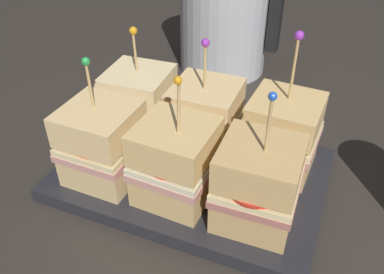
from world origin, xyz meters
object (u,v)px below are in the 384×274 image
serving_platter (192,174)px  sandwich_back_right (282,134)px  sandwich_front_right (258,185)px  sandwich_back_left (140,104)px  kettle_steel (225,12)px  sandwich_back_center (204,119)px  sandwich_front_left (102,144)px  sandwich_front_center (178,163)px

serving_platter → sandwich_back_right: (0.10, 0.05, 0.06)m
serving_platter → sandwich_front_right: sandwich_front_right is taller
sandwich_back_left → sandwich_front_right: bearing=-26.6°
kettle_steel → sandwich_back_center: bearing=-76.4°
sandwich_front_left → sandwich_back_right: 0.22m
sandwich_back_right → sandwich_front_center: bearing=-134.2°
serving_platter → sandwich_back_center: bearing=91.5°
sandwich_back_left → serving_platter: bearing=-26.0°
sandwich_front_left → sandwich_back_right: sandwich_back_right is taller
serving_platter → sandwich_front_left: 0.12m
sandwich_front_center → sandwich_front_right: bearing=-0.4°
sandwich_front_right → serving_platter: bearing=152.7°
sandwich_front_right → kettle_steel: 0.40m
sandwich_front_right → sandwich_back_left: bearing=153.4°
sandwich_back_right → sandwich_front_left: bearing=-152.8°
sandwich_front_left → sandwich_back_left: bearing=90.9°
sandwich_front_center → sandwich_front_left: bearing=-179.0°
sandwich_back_left → sandwich_front_left: bearing=-89.1°
sandwich_front_left → sandwich_back_center: size_ratio=0.98×
serving_platter → sandwich_front_right: (0.09, -0.05, 0.06)m
serving_platter → sandwich_front_left: (-0.09, -0.05, 0.06)m
sandwich_front_center → sandwich_back_right: bearing=45.8°
sandwich_back_center → sandwich_front_left: bearing=-134.8°
sandwich_back_right → kettle_steel: size_ratio=0.75×
sandwich_front_right → sandwich_back_right: 0.10m
sandwich_back_left → sandwich_back_right: 0.19m
serving_platter → sandwich_front_center: 0.07m
serving_platter → kettle_steel: 0.34m
sandwich_front_center → kettle_steel: size_ratio=0.66×
sandwich_front_right → sandwich_back_center: 0.13m
serving_platter → sandwich_front_right: 0.12m
kettle_steel → sandwich_back_left: bearing=-96.0°
kettle_steel → sandwich_front_center: bearing=-79.1°
sandwich_front_left → sandwich_back_left: 0.10m
sandwich_back_left → sandwich_back_right: size_ratio=0.87×
serving_platter → sandwich_front_right: size_ratio=2.03×
sandwich_front_center → sandwich_back_center: (-0.00, 0.09, 0.00)m
sandwich_back_left → sandwich_back_right: bearing=0.9°
sandwich_front_right → sandwich_back_left: size_ratio=1.04×
sandwich_back_right → kettle_steel: kettle_steel is taller
sandwich_front_left → kettle_steel: (0.03, 0.37, 0.04)m
sandwich_back_left → kettle_steel: 0.27m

